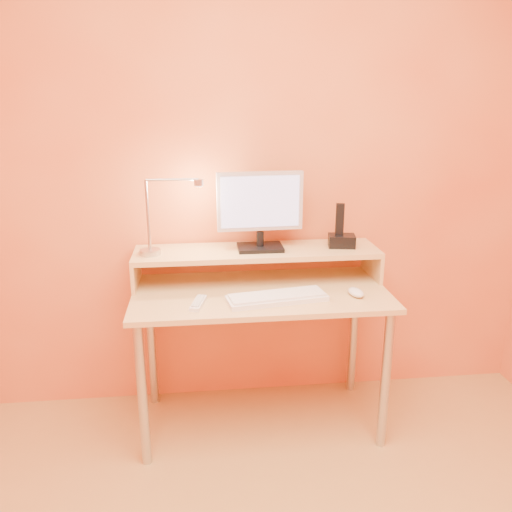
{
  "coord_description": "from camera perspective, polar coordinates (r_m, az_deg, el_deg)",
  "views": [
    {
      "loc": [
        -0.28,
        -1.09,
        1.59
      ],
      "look_at": [
        -0.03,
        1.13,
        0.91
      ],
      "focal_mm": 36.16,
      "sensor_mm": 36.0,
      "label": 1
    }
  ],
  "objects": [
    {
      "name": "wall_back",
      "position": [
        2.62,
        -0.33,
        9.57
      ],
      "size": [
        3.0,
        0.04,
        2.5
      ],
      "primitive_type": "cube",
      "color": "#E4874F",
      "rests_on": "floor"
    },
    {
      "name": "desk_leg_fl",
      "position": [
        2.39,
        -12.45,
        -14.85
      ],
      "size": [
        0.04,
        0.04,
        0.69
      ],
      "primitive_type": "cylinder",
      "color": "#B3B3B4",
      "rests_on": "floor"
    },
    {
      "name": "desk_leg_fr",
      "position": [
        2.51,
        14.11,
        -13.23
      ],
      "size": [
        0.04,
        0.04,
        0.69
      ],
      "primitive_type": "cylinder",
      "color": "#B3B3B4",
      "rests_on": "floor"
    },
    {
      "name": "desk_leg_bl",
      "position": [
        2.82,
        -11.48,
        -9.49
      ],
      "size": [
        0.04,
        0.04,
        0.69
      ],
      "primitive_type": "cylinder",
      "color": "#B3B3B4",
      "rests_on": "floor"
    },
    {
      "name": "desk_leg_br",
      "position": [
        2.93,
        10.74,
        -8.41
      ],
      "size": [
        0.04,
        0.04,
        0.69
      ],
      "primitive_type": "cylinder",
      "color": "#B3B3B4",
      "rests_on": "floor"
    },
    {
      "name": "desk_lower",
      "position": [
        2.45,
        0.5,
        -4.12
      ],
      "size": [
        1.2,
        0.6,
        0.02
      ],
      "primitive_type": "cube",
      "color": "tan",
      "rests_on": "floor"
    },
    {
      "name": "shelf_riser_left",
      "position": [
        2.57,
        -13.14,
        -1.68
      ],
      "size": [
        0.02,
        0.3,
        0.14
      ],
      "primitive_type": "cube",
      "color": "tan",
      "rests_on": "desk_lower"
    },
    {
      "name": "shelf_riser_right",
      "position": [
        2.69,
        12.7,
        -0.76
      ],
      "size": [
        0.02,
        0.3,
        0.14
      ],
      "primitive_type": "cube",
      "color": "tan",
      "rests_on": "desk_lower"
    },
    {
      "name": "desk_shelf",
      "position": [
        2.54,
        0.1,
        0.47
      ],
      "size": [
        1.2,
        0.3,
        0.02
      ],
      "primitive_type": "cube",
      "color": "tan",
      "rests_on": "desk_lower"
    },
    {
      "name": "monitor_foot",
      "position": [
        2.53,
        0.46,
        0.95
      ],
      "size": [
        0.22,
        0.16,
        0.02
      ],
      "primitive_type": "cube",
      "color": "black",
      "rests_on": "desk_shelf"
    },
    {
      "name": "monitor_neck",
      "position": [
        2.52,
        0.46,
        1.91
      ],
      "size": [
        0.04,
        0.04,
        0.07
      ],
      "primitive_type": "cylinder",
      "color": "black",
      "rests_on": "monitor_foot"
    },
    {
      "name": "monitor_panel",
      "position": [
        2.49,
        0.45,
        6.08
      ],
      "size": [
        0.42,
        0.06,
        0.28
      ],
      "primitive_type": "cube",
      "rotation": [
        0.0,
        0.0,
        0.05
      ],
      "color": "silver",
      "rests_on": "monitor_neck"
    },
    {
      "name": "monitor_back",
      "position": [
        2.51,
        0.38,
        6.19
      ],
      "size": [
        0.37,
        0.03,
        0.24
      ],
      "primitive_type": "cube",
      "rotation": [
        0.0,
        0.0,
        0.05
      ],
      "color": "black",
      "rests_on": "monitor_panel"
    },
    {
      "name": "monitor_screen",
      "position": [
        2.47,
        0.5,
        6.0
      ],
      "size": [
        0.38,
        0.02,
        0.25
      ],
      "primitive_type": "cube",
      "rotation": [
        0.0,
        0.0,
        0.05
      ],
      "color": "#ABACE4",
      "rests_on": "monitor_panel"
    },
    {
      "name": "lamp_base",
      "position": [
        2.5,
        -11.62,
        0.43
      ],
      "size": [
        0.1,
        0.1,
        0.02
      ],
      "primitive_type": "cylinder",
      "color": "#B3B3B4",
      "rests_on": "desk_shelf"
    },
    {
      "name": "lamp_post",
      "position": [
        2.45,
        -11.87,
        4.41
      ],
      "size": [
        0.01,
        0.01,
        0.33
      ],
      "primitive_type": "cylinder",
      "color": "#B3B3B4",
      "rests_on": "lamp_base"
    },
    {
      "name": "lamp_arm",
      "position": [
        2.41,
        -9.25,
        8.34
      ],
      "size": [
        0.24,
        0.01,
        0.01
      ],
      "primitive_type": "cylinder",
      "rotation": [
        0.0,
        1.57,
        0.0
      ],
      "color": "#B3B3B4",
      "rests_on": "lamp_post"
    },
    {
      "name": "lamp_head",
      "position": [
        2.41,
        -6.36,
        8.09
      ],
      "size": [
        0.04,
        0.04,
        0.03
      ],
      "primitive_type": "cylinder",
      "color": "#B3B3B4",
      "rests_on": "lamp_arm"
    },
    {
      "name": "lamp_bulb",
      "position": [
        2.42,
        -6.35,
        7.72
      ],
      "size": [
        0.03,
        0.03,
        0.0
      ],
      "primitive_type": "cylinder",
      "color": "#FFEAC6",
      "rests_on": "lamp_head"
    },
    {
      "name": "phone_dock",
      "position": [
        2.61,
        9.45,
        1.67
      ],
      "size": [
        0.15,
        0.12,
        0.06
      ],
      "primitive_type": "cube",
      "rotation": [
        0.0,
        0.0,
        -0.17
      ],
      "color": "black",
      "rests_on": "desk_shelf"
    },
    {
      "name": "phone_handset",
      "position": [
        2.58,
        9.25,
        4.01
      ],
      "size": [
        0.04,
        0.03,
        0.16
      ],
      "primitive_type": "cube",
      "rotation": [
        0.0,
        0.0,
        -0.17
      ],
      "color": "black",
      "rests_on": "phone_dock"
    },
    {
      "name": "phone_led",
      "position": [
        2.57,
        10.72,
        1.39
      ],
      "size": [
        0.01,
        0.0,
        0.04
      ],
      "primitive_type": "cube",
      "color": "#2674FF",
      "rests_on": "phone_dock"
    },
    {
      "name": "keyboard",
      "position": [
        2.32,
        2.34,
        -4.71
      ],
      "size": [
        0.47,
        0.21,
        0.02
      ],
      "primitive_type": "cube",
      "rotation": [
        0.0,
        0.0,
        0.16
      ],
      "color": "white",
      "rests_on": "desk_lower"
    },
    {
      "name": "mouse",
      "position": [
        2.42,
        11.0,
        -3.96
      ],
      "size": [
        0.08,
        0.11,
        0.04
      ],
      "primitive_type": "ellipsoid",
      "rotation": [
        0.0,
        0.0,
        0.18
      ],
      "color": "silver",
      "rests_on": "desk_lower"
    },
    {
      "name": "remote_control",
      "position": [
        2.29,
        -6.41,
        -5.22
      ],
      "size": [
        0.08,
        0.17,
        0.02
      ],
      "primitive_type": "cube",
      "rotation": [
        0.0,
        0.0,
        -0.24
      ],
      "color": "white",
      "rests_on": "desk_lower"
    }
  ]
}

